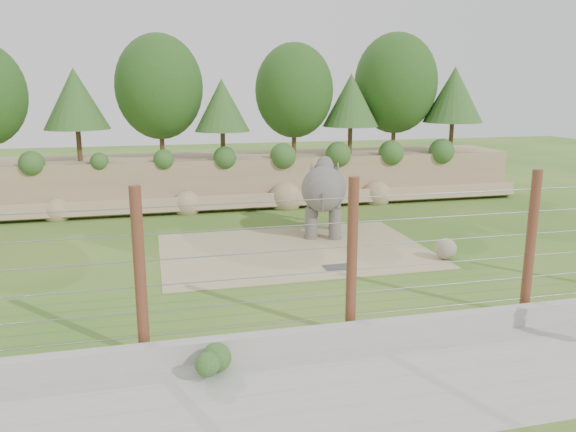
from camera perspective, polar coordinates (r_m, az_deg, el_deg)
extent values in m
plane|color=#2E661A|center=(18.46, 1.50, -6.20)|extent=(90.00, 90.00, 0.00)
cube|color=#957D5D|center=(30.55, -4.96, 3.85)|extent=(30.00, 4.00, 2.50)
cube|color=#957D5D|center=(28.48, -4.20, 1.36)|extent=(30.00, 1.37, 1.07)
cylinder|color=#3F2B19|center=(29.63, -20.45, 6.78)|extent=(0.24, 0.24, 1.58)
sphere|color=#174413|center=(29.51, -20.78, 10.91)|extent=(3.60, 3.60, 3.60)
cylinder|color=#3F2B19|center=(29.93, -12.69, 7.67)|extent=(0.24, 0.24, 1.92)
sphere|color=#174413|center=(29.82, -12.95, 12.67)|extent=(4.40, 4.40, 4.40)
cylinder|color=#3F2B19|center=(28.98, -6.63, 7.21)|extent=(0.24, 0.24, 1.40)
sphere|color=#174413|center=(28.86, -6.73, 10.97)|extent=(3.20, 3.20, 3.20)
cylinder|color=#3F2B19|center=(30.70, 0.61, 8.01)|extent=(0.24, 0.24, 1.82)
sphere|color=#174413|center=(30.58, 0.63, 12.62)|extent=(4.16, 4.16, 4.16)
cylinder|color=#3F2B19|center=(31.03, 6.32, 7.69)|extent=(0.24, 0.24, 1.50)
sphere|color=#174413|center=(30.91, 6.41, 11.46)|extent=(3.44, 3.44, 3.44)
cylinder|color=#3F2B19|center=(33.06, 10.67, 8.33)|extent=(0.24, 0.24, 2.03)
sphere|color=#174413|center=(32.97, 10.87, 13.10)|extent=(4.64, 4.64, 4.64)
cylinder|color=#3F2B19|center=(33.38, 16.25, 7.75)|extent=(0.24, 0.24, 1.64)
sphere|color=#174413|center=(33.28, 16.49, 11.57)|extent=(3.76, 3.76, 3.76)
cube|color=tan|center=(21.34, 0.66, -3.51)|extent=(10.00, 7.00, 0.02)
cube|color=#262628|center=(19.40, 5.15, -5.18)|extent=(1.00, 0.60, 0.03)
sphere|color=gray|center=(20.93, 15.74, -3.22)|extent=(0.77, 0.77, 0.77)
cube|color=#9D9B92|center=(13.96, 7.05, -11.74)|extent=(26.00, 0.35, 0.50)
cube|color=#9D9B92|center=(12.43, 10.42, -16.42)|extent=(26.00, 4.00, 0.01)
cylinder|color=#55311B|center=(12.97, -14.81, -5.73)|extent=(0.26, 0.26, 4.00)
cylinder|color=#55311B|center=(13.77, 6.51, -4.27)|extent=(0.26, 0.26, 4.00)
cylinder|color=#55311B|center=(16.16, 23.41, -2.69)|extent=(0.26, 0.26, 4.00)
cylinder|color=gray|center=(14.28, 6.35, -10.03)|extent=(20.00, 0.02, 0.02)
cylinder|color=gray|center=(14.06, 6.42, -7.78)|extent=(20.00, 0.02, 0.02)
cylinder|color=gray|center=(13.86, 6.48, -5.46)|extent=(20.00, 0.02, 0.02)
cylinder|color=gray|center=(13.68, 6.54, -3.07)|extent=(20.00, 0.02, 0.02)
cylinder|color=gray|center=(13.53, 6.61, -0.63)|extent=(20.00, 0.02, 0.02)
cylinder|color=gray|center=(13.40, 6.67, 1.87)|extent=(20.00, 0.02, 0.02)
sphere|color=#26541F|center=(12.46, -7.57, -14.50)|extent=(0.66, 0.66, 0.66)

